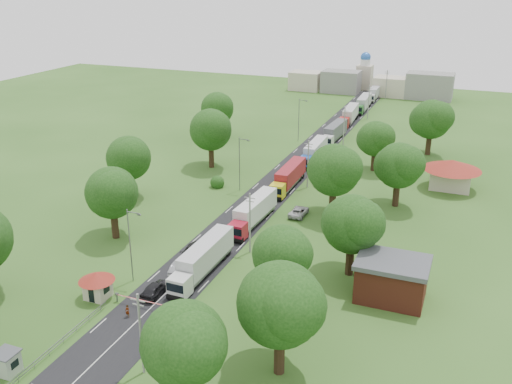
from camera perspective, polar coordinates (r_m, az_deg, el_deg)
The scene contains 47 objects.
ground at distance 89.20m, azimuth -2.18°, elevation -3.51°, with size 260.00×260.00×0.00m, color #2E551C.
road at distance 106.38m, azimuth 2.15°, elevation 0.69°, with size 8.00×200.00×0.04m, color black.
boom_barrier at distance 70.05m, azimuth -11.61°, elevation -10.58°, with size 9.22×0.35×1.18m.
guard_booth at distance 72.47m, azimuth -15.62°, elevation -8.65°, with size 4.40×4.40×3.45m.
kiosk at distance 63.69m, azimuth -23.64°, elevation -15.34°, with size 2.30×2.30×2.41m.
guard_rail at distance 66.00m, azimuth -19.12°, elevation -14.55°, with size 0.10×17.00×1.70m, color slate, non-canonical shape.
info_sign at distance 117.61m, azimuth 7.03°, elevation 4.11°, with size 0.12×3.10×4.10m.
pole_0 at distance 57.80m, azimuth -11.47°, elevation -13.62°, with size 1.60×0.24×9.00m.
pole_1 at distance 79.43m, azimuth -0.61°, elevation -3.02°, with size 1.60×0.24×9.00m.
pole_2 at distance 104.14m, azimuth 5.22°, elevation 2.89°, with size 1.60×0.24×9.00m.
pole_3 at distance 130.19m, azimuth 8.80°, elevation 6.47°, with size 1.60×0.24×9.00m.
pole_4 at distance 156.92m, azimuth 11.20°, elevation 8.84°, with size 1.60×0.24×9.00m.
pole_5 at distance 184.02m, azimuth 12.91°, elevation 10.50°, with size 1.60×0.24×9.00m.
lamp_0 at distance 73.45m, azimuth -12.41°, elevation -4.93°, with size 2.03×0.22×10.00m.
lamp_1 at distance 101.98m, azimuth -1.59°, elevation 3.08°, with size 2.03×0.22×10.00m.
lamp_2 at distance 133.62m, azimuth 4.36°, elevation 7.42°, with size 2.03×0.22×10.00m.
tree_0 at distance 51.52m, azimuth -7.13°, elevation -14.70°, with size 8.80×8.80×11.07m.
tree_1 at distance 55.18m, azimuth 2.48°, elevation -11.06°, with size 9.60×9.60×12.05m.
tree_2 at distance 66.76m, azimuth 2.63°, elevation -6.19°, with size 8.00×8.00×10.10m.
tree_3 at distance 73.84m, azimuth 9.61°, elevation -3.13°, with size 8.80×8.80×11.07m.
tree_4 at distance 91.40m, azimuth 7.83°, elevation 2.23°, with size 9.60×9.60×12.05m.
tree_5 at distance 97.57m, azimuth 14.10°, elevation 2.62°, with size 8.80×8.80×11.07m.
tree_6 at distance 114.81m, azimuth 11.86°, elevation 5.26°, with size 8.00×8.00×10.10m.
tree_7 at distance 127.94m, azimuth 17.13°, elevation 6.98°, with size 9.60×9.60×12.05m.
tree_10 at distance 85.59m, azimuth -14.18°, elevation -0.02°, with size 8.80×8.80×11.07m.
tree_11 at distance 100.97m, azimuth -12.58°, elevation 3.38°, with size 8.80×8.80×11.07m.
tree_12 at distance 114.47m, azimuth -4.53°, elevation 6.26°, with size 9.60×9.60×12.05m.
tree_13 at distance 135.47m, azimuth -3.88°, elevation 8.36°, with size 8.80×8.80×11.07m.
house_brick at distance 71.38m, azimuth 13.40°, elevation -8.46°, with size 8.60×6.60×5.20m.
house_cream at distance 109.36m, azimuth 18.99°, elevation 2.11°, with size 10.08×10.08×5.80m.
distant_town at distance 189.86m, azimuth 11.68°, elevation 10.54°, with size 52.00×8.00×8.00m.
church at distance 198.12m, azimuth 10.81°, elevation 11.60°, with size 5.00×5.00×12.30m.
truck_0 at distance 75.35m, azimuth -5.33°, elevation -6.67°, with size 2.66×14.73×4.08m.
truck_1 at distance 89.19m, azimuth -0.27°, elevation -2.01°, with size 3.01×14.41×3.98m.
truck_2 at distance 104.67m, azimuth 3.31°, elevation 1.55°, with size 2.58×14.36×3.98m.
truck_3 at distance 120.26m, azimuth 5.86°, elevation 4.07°, with size 2.63×13.93×3.86m.
truck_4 at distance 135.51m, azimuth 7.85°, elevation 5.96°, with size 2.97×14.03×3.88m.
truck_5 at distance 152.52m, azimuth 9.35°, elevation 7.62°, with size 3.18×14.55×4.02m.
truck_6 at distance 167.10m, azimuth 10.68°, elevation 8.71°, with size 2.86×14.38×3.98m.
truck_7 at distance 183.26m, azimuth 11.77°, elevation 9.69°, with size 2.61×13.57×3.76m.
car_lane_front at distance 72.14m, azimuth -10.01°, elevation -9.51°, with size 1.96×4.86×1.66m, color black.
car_lane_mid at distance 76.67m, azimuth -7.66°, elevation -7.46°, with size 1.57×4.51×1.49m, color #919398.
car_lane_rear at distance 80.96m, azimuth -6.17°, elevation -5.69°, with size 2.31×5.68×1.65m, color black.
car_verge_near at distance 93.17m, azimuth 4.30°, elevation -1.96°, with size 2.35×5.10×1.42m, color #B4B4B4.
car_verge_far at distance 114.52m, azimuth 6.59°, elevation 2.44°, with size 1.63×4.05×1.38m, color slate.
pedestrian_near at distance 68.53m, azimuth -12.73°, elevation -11.58°, with size 0.57×0.37×1.55m, color gray.
pedestrian_booth at distance 72.02m, azimuth -15.54°, elevation -9.97°, with size 0.91×0.71×1.88m, color gray.
Camera 1 is at (32.98, -74.00, 37.32)m, focal length 40.00 mm.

